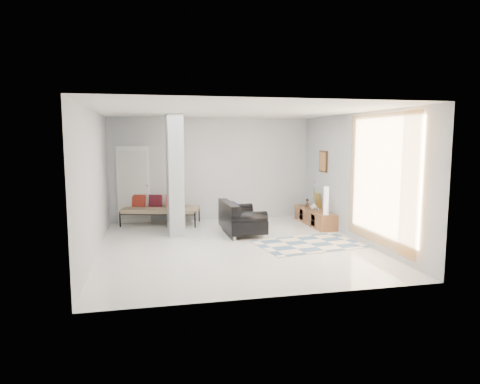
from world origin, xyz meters
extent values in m
plane|color=white|center=(0.00, 0.00, 0.00)|extent=(6.00, 6.00, 0.00)
plane|color=white|center=(0.00, 0.00, 2.80)|extent=(6.00, 6.00, 0.00)
plane|color=#B6B8BA|center=(0.00, 3.00, 1.40)|extent=(6.00, 0.00, 6.00)
plane|color=#B6B8BA|center=(0.00, -3.00, 1.40)|extent=(6.00, 0.00, 6.00)
plane|color=#B6B8BA|center=(-2.75, 0.00, 1.40)|extent=(0.00, 6.00, 6.00)
plane|color=#B6B8BA|center=(2.75, 0.00, 1.40)|extent=(0.00, 6.00, 6.00)
cube|color=#A2A7A9|center=(-1.10, 1.60, 1.40)|extent=(0.35, 1.20, 2.80)
cube|color=white|center=(-2.10, 2.96, 1.02)|extent=(0.85, 0.06, 2.04)
plane|color=gold|center=(2.67, -1.15, 1.45)|extent=(0.00, 2.55, 2.55)
cube|color=#3F2511|center=(2.72, 1.70, 1.65)|extent=(0.04, 0.45, 0.55)
cube|color=brown|center=(2.52, 1.70, 0.20)|extent=(0.45, 1.87, 0.40)
cube|color=#3F2511|center=(2.30, 1.28, 0.20)|extent=(0.02, 0.25, 0.28)
cube|color=#3F2511|center=(2.30, 2.12, 0.20)|extent=(0.02, 0.25, 0.28)
cube|color=gold|center=(2.70, 1.96, 0.60)|extent=(0.09, 0.32, 0.40)
cube|color=silver|center=(2.42, 1.28, 0.46)|extent=(0.04, 0.10, 0.12)
cylinder|color=silver|center=(0.12, 0.49, 0.05)|extent=(0.05, 0.05, 0.10)
cylinder|color=silver|center=(0.08, 1.67, 0.05)|extent=(0.05, 0.05, 0.10)
cylinder|color=silver|center=(0.78, 0.51, 0.05)|extent=(0.05, 0.05, 0.10)
cylinder|color=silver|center=(0.73, 1.70, 0.05)|extent=(0.05, 0.05, 0.10)
cube|color=black|center=(0.43, 1.09, 0.25)|extent=(0.91, 1.46, 0.30)
cube|color=black|center=(0.10, 1.08, 0.58)|extent=(0.25, 1.43, 0.36)
cylinder|color=black|center=(0.45, 0.50, 0.48)|extent=(0.82, 0.31, 0.28)
cylinder|color=black|center=(0.41, 1.68, 0.48)|extent=(0.82, 0.31, 0.28)
cube|color=#0E1633|center=(0.22, 1.08, 0.60)|extent=(0.16, 0.53, 0.31)
cylinder|color=black|center=(-2.45, 2.46, 0.20)|extent=(0.04, 0.04, 0.40)
cylinder|color=black|center=(-0.59, 1.97, 0.20)|extent=(0.04, 0.04, 0.40)
cylinder|color=black|center=(-2.25, 3.23, 0.20)|extent=(0.04, 0.04, 0.40)
cylinder|color=black|center=(-0.39, 2.74, 0.20)|extent=(0.04, 0.04, 0.40)
cube|color=#BCAE8A|center=(-1.42, 2.60, 0.38)|extent=(2.08, 1.28, 0.12)
cube|color=maroon|center=(-1.98, 2.90, 0.60)|extent=(0.37, 0.24, 0.33)
cube|color=#58161F|center=(-1.54, 2.79, 0.60)|extent=(0.37, 0.24, 0.33)
cube|color=maroon|center=(-1.11, 2.67, 0.60)|extent=(0.37, 0.24, 0.33)
cube|color=beige|center=(1.60, -0.22, 0.01)|extent=(2.37, 1.76, 0.01)
cylinder|color=silver|center=(2.50, 0.96, 0.74)|extent=(0.13, 0.13, 0.68)
imported|color=silver|center=(2.47, 1.67, 0.49)|extent=(0.20, 0.20, 0.19)
camera|label=1|loc=(-1.77, -8.63, 2.27)|focal=32.00mm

